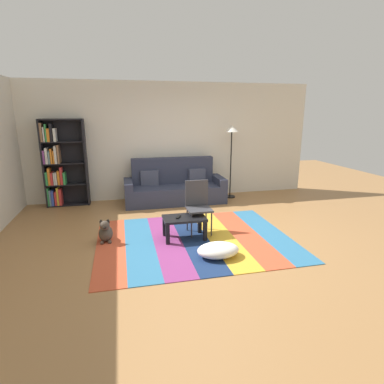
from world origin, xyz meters
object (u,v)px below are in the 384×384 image
object	(u,v)px
standing_lamp	(232,138)
folding_chair	(198,202)
tv_remote	(178,217)
couch	(175,188)
coffee_table	(184,221)
pouf	(218,250)
dog	(106,232)
bookshelf	(60,165)

from	to	relation	value
standing_lamp	folding_chair	xyz separation A→B (m)	(-1.32, -2.03, -0.90)
tv_remote	folding_chair	world-z (taller)	folding_chair
couch	tv_remote	world-z (taller)	couch
coffee_table	standing_lamp	distance (m)	2.99
coffee_table	pouf	world-z (taller)	coffee_table
standing_lamp	pouf	bearing A→B (deg)	-112.68
coffee_table	tv_remote	world-z (taller)	tv_remote
couch	dog	distance (m)	2.49
couch	bookshelf	bearing A→B (deg)	173.44
coffee_table	dog	world-z (taller)	dog
bookshelf	coffee_table	size ratio (longest dim) A/B	2.75
couch	dog	bearing A→B (deg)	-126.25
couch	pouf	size ratio (longest dim) A/B	3.73
couch	dog	xyz separation A→B (m)	(-1.47, -2.01, -0.18)
pouf	folding_chair	bearing A→B (deg)	92.57
dog	standing_lamp	world-z (taller)	standing_lamp
couch	folding_chair	bearing A→B (deg)	-87.94
folding_chair	standing_lamp	bearing A→B (deg)	114.15
folding_chair	pouf	bearing A→B (deg)	-30.30
couch	coffee_table	world-z (taller)	couch
couch	standing_lamp	size ratio (longest dim) A/B	1.32
couch	folding_chair	distance (m)	1.95
couch	bookshelf	xyz separation A→B (m)	(-2.47, 0.28, 0.57)
pouf	tv_remote	size ratio (longest dim) A/B	4.04
folding_chair	couch	bearing A→B (deg)	149.18
coffee_table	standing_lamp	size ratio (longest dim) A/B	0.40
couch	folding_chair	world-z (taller)	couch
couch	tv_remote	size ratio (longest dim) A/B	15.07
couch	tv_remote	bearing A→B (deg)	-98.22
bookshelf	tv_remote	distance (m)	3.30
coffee_table	tv_remote	distance (m)	0.13
dog	folding_chair	world-z (taller)	folding_chair
bookshelf	dog	size ratio (longest dim) A/B	4.75
dog	tv_remote	bearing A→B (deg)	-7.71
pouf	tv_remote	xyz separation A→B (m)	(-0.43, 0.79, 0.27)
bookshelf	dog	bearing A→B (deg)	-66.44
bookshelf	coffee_table	xyz separation A→B (m)	(2.25, -2.45, -0.61)
standing_lamp	tv_remote	world-z (taller)	standing_lamp
standing_lamp	tv_remote	bearing A→B (deg)	-127.00
coffee_table	bookshelf	bearing A→B (deg)	132.58
bookshelf	couch	bearing A→B (deg)	-6.56
couch	dog	world-z (taller)	couch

